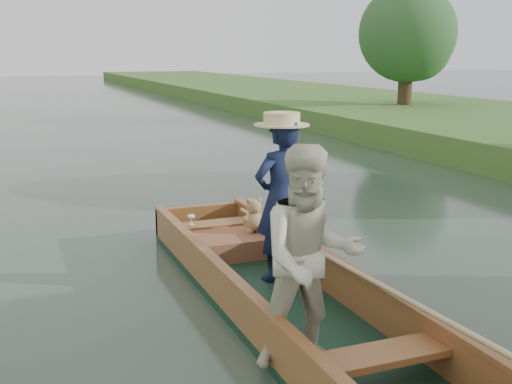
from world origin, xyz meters
name	(u,v)px	position (x,y,z in m)	size (l,w,h in m)	color
ground	(281,309)	(0.00, 0.00, 0.00)	(120.00, 120.00, 0.00)	#283D30
trees_far	(135,42)	(0.39, 8.04, 2.44)	(22.75, 15.18, 4.33)	#47331E
punt	(283,258)	(-0.06, -0.16, 0.54)	(1.29, 5.00, 1.68)	black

